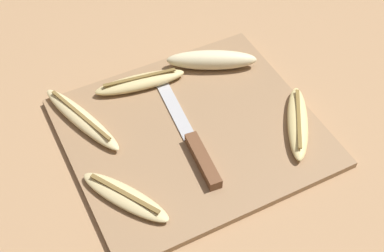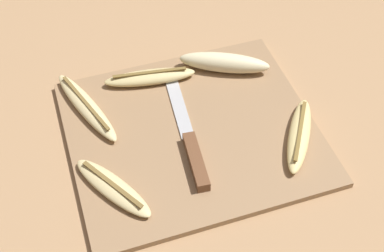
{
  "view_description": "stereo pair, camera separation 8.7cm",
  "coord_description": "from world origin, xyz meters",
  "px_view_note": "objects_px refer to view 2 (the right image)",
  "views": [
    {
      "loc": [
        -0.26,
        -0.51,
        0.68
      ],
      "look_at": [
        0.0,
        0.0,
        0.02
      ],
      "focal_mm": 50.0,
      "sensor_mm": 36.0,
      "label": 1
    },
    {
      "loc": [
        -0.18,
        -0.54,
        0.68
      ],
      "look_at": [
        0.0,
        0.0,
        0.02
      ],
      "focal_mm": 50.0,
      "sensor_mm": 36.0,
      "label": 2
    }
  ],
  "objects_px": {
    "banana_mellow_near": "(113,187)",
    "banana_pale_long": "(224,63)",
    "banana_spotted_left": "(150,77)",
    "knife": "(192,150)",
    "banana_ripe_center": "(86,106)",
    "banana_golden_short": "(299,135)"
  },
  "relations": [
    {
      "from": "banana_pale_long",
      "to": "banana_golden_short",
      "type": "distance_m",
      "value": 0.2
    },
    {
      "from": "banana_spotted_left",
      "to": "knife",
      "type": "bearing_deg",
      "value": -83.37
    },
    {
      "from": "banana_golden_short",
      "to": "banana_ripe_center",
      "type": "xyz_separation_m",
      "value": [
        -0.31,
        0.17,
        -0.0
      ]
    },
    {
      "from": "knife",
      "to": "banana_mellow_near",
      "type": "relative_size",
      "value": 1.64
    },
    {
      "from": "banana_mellow_near",
      "to": "knife",
      "type": "bearing_deg",
      "value": 12.89
    },
    {
      "from": "knife",
      "to": "banana_spotted_left",
      "type": "relative_size",
      "value": 1.49
    },
    {
      "from": "banana_ripe_center",
      "to": "banana_pale_long",
      "type": "bearing_deg",
      "value": 4.67
    },
    {
      "from": "banana_pale_long",
      "to": "banana_golden_short",
      "type": "height_order",
      "value": "banana_pale_long"
    },
    {
      "from": "banana_pale_long",
      "to": "banana_ripe_center",
      "type": "distance_m",
      "value": 0.26
    },
    {
      "from": "knife",
      "to": "banana_mellow_near",
      "type": "distance_m",
      "value": 0.14
    },
    {
      "from": "knife",
      "to": "banana_spotted_left",
      "type": "height_order",
      "value": "banana_spotted_left"
    },
    {
      "from": "banana_spotted_left",
      "to": "banana_golden_short",
      "type": "height_order",
      "value": "same"
    },
    {
      "from": "banana_golden_short",
      "to": "banana_ripe_center",
      "type": "height_order",
      "value": "banana_golden_short"
    },
    {
      "from": "banana_pale_long",
      "to": "banana_spotted_left",
      "type": "relative_size",
      "value": 0.98
    },
    {
      "from": "knife",
      "to": "banana_ripe_center",
      "type": "distance_m",
      "value": 0.2
    },
    {
      "from": "banana_pale_long",
      "to": "banana_golden_short",
      "type": "xyz_separation_m",
      "value": [
        0.06,
        -0.19,
        -0.01
      ]
    },
    {
      "from": "knife",
      "to": "banana_golden_short",
      "type": "relative_size",
      "value": 1.62
    },
    {
      "from": "banana_mellow_near",
      "to": "banana_golden_short",
      "type": "xyz_separation_m",
      "value": [
        0.31,
        0.0,
        0.0
      ]
    },
    {
      "from": "banana_mellow_near",
      "to": "banana_pale_long",
      "type": "xyz_separation_m",
      "value": [
        0.25,
        0.2,
        0.01
      ]
    },
    {
      "from": "banana_spotted_left",
      "to": "banana_mellow_near",
      "type": "bearing_deg",
      "value": -118.76
    },
    {
      "from": "knife",
      "to": "banana_ripe_center",
      "type": "height_order",
      "value": "banana_ripe_center"
    },
    {
      "from": "banana_spotted_left",
      "to": "banana_pale_long",
      "type": "bearing_deg",
      "value": -5.39
    }
  ]
}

